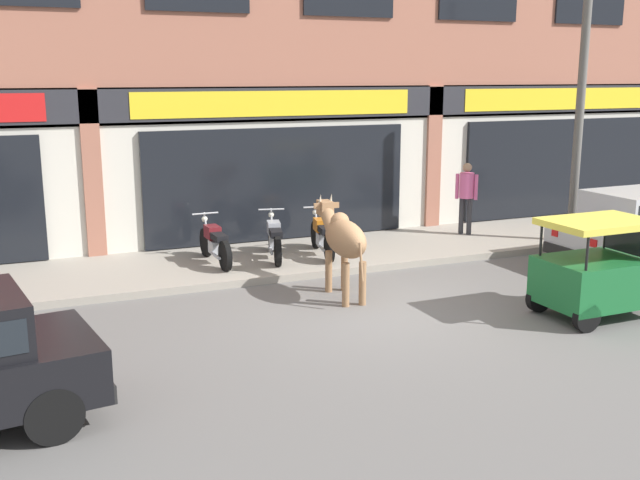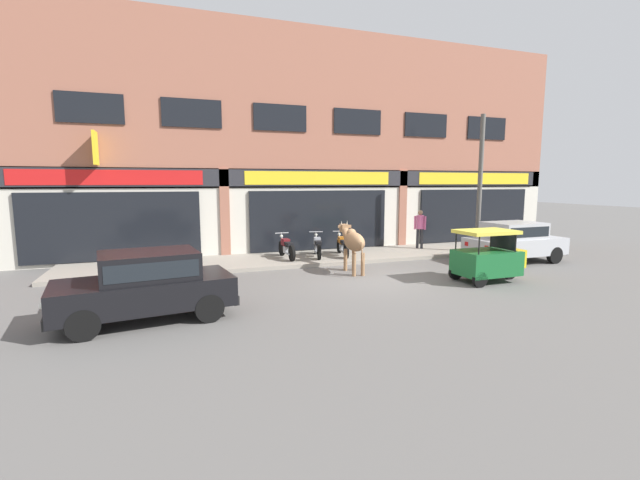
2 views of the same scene
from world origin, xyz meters
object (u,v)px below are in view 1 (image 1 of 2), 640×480
object	(u,v)px
motorcycle_2	(322,236)
utility_pole	(580,115)
pedestrian	(466,191)
motorcycle_0	(215,243)
cow	(343,238)
motorcycle_1	(274,239)
auto_rickshaw	(601,274)

from	to	relation	value
motorcycle_2	utility_pole	bearing A→B (deg)	-9.15
motorcycle_2	pedestrian	distance (m)	3.83
motorcycle_0	motorcycle_2	xyz separation A→B (m)	(2.14, -0.17, 0.00)
motorcycle_0	pedestrian	distance (m)	5.92
cow	pedestrian	xyz separation A→B (m)	(4.36, 2.94, 0.11)
motorcycle_0	motorcycle_1	distance (m)	1.18
pedestrian	motorcycle_2	bearing A→B (deg)	-171.34
motorcycle_0	motorcycle_1	bearing A→B (deg)	-2.80
cow	motorcycle_1	bearing A→B (deg)	97.70
cow	auto_rickshaw	bearing A→B (deg)	-37.21
cow	motorcycle_1	world-z (taller)	cow
motorcycle_0	motorcycle_2	bearing A→B (deg)	-4.52
motorcycle_2	pedestrian	size ratio (longest dim) A/B	1.12
motorcycle_2	pedestrian	bearing A→B (deg)	8.66
motorcycle_2	motorcycle_1	bearing A→B (deg)	173.38
pedestrian	utility_pole	size ratio (longest dim) A/B	0.30
motorcycle_0	pedestrian	bearing A→B (deg)	3.89
motorcycle_0	pedestrian	size ratio (longest dim) A/B	1.13
auto_rickshaw	motorcycle_2	xyz separation A→B (m)	(-2.60, 4.82, -0.14)
motorcycle_1	utility_pole	xyz separation A→B (m)	(6.44, -0.99, 2.29)
motorcycle_0	utility_pole	bearing A→B (deg)	-7.86
auto_rickshaw	utility_pole	xyz separation A→B (m)	(2.88, 3.94, 2.15)
auto_rickshaw	motorcycle_2	size ratio (longest dim) A/B	1.11
cow	motorcycle_0	distance (m)	3.00
auto_rickshaw	motorcycle_0	bearing A→B (deg)	133.51
motorcycle_2	motorcycle_0	bearing A→B (deg)	175.48
cow	motorcycle_2	xyz separation A→B (m)	(0.63, 2.37, -0.49)
motorcycle_1	motorcycle_0	bearing A→B (deg)	177.20
cow	motorcycle_1	distance (m)	2.55
motorcycle_1	motorcycle_2	size ratio (longest dim) A/B	0.99
motorcycle_2	utility_pole	world-z (taller)	utility_pole
utility_pole	motorcycle_0	bearing A→B (deg)	172.14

